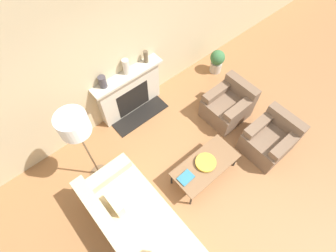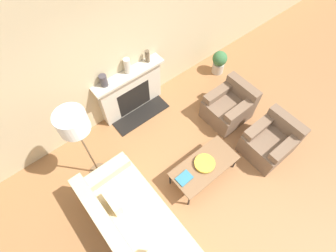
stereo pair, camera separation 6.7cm
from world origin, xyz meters
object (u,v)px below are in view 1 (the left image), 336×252
(couch, at_px, (143,232))
(mantel_vase_left, at_px, (103,82))
(mantel_vase_center_right, at_px, (146,57))
(mantel_vase_center_left, at_px, (126,67))
(fireplace, at_px, (130,93))
(armchair_near, at_px, (270,139))
(coffee_table, at_px, (205,165))
(potted_plant, at_px, (217,61))
(floor_lamp, at_px, (75,129))
(bowl, at_px, (206,162))
(book, at_px, (186,178))
(armchair_far, at_px, (228,105))

(couch, distance_m, mantel_vase_left, 2.51)
(couch, xyz_separation_m, mantel_vase_center_right, (1.84, 2.19, 0.84))
(mantel_vase_center_left, bearing_deg, couch, -122.68)
(fireplace, xyz_separation_m, armchair_near, (1.37, -2.41, -0.19))
(coffee_table, height_order, mantel_vase_center_left, mantel_vase_center_left)
(coffee_table, relative_size, potted_plant, 2.06)
(couch, height_order, floor_lamp, floor_lamp)
(mantel_vase_center_left, bearing_deg, bowl, -88.36)
(fireplace, bearing_deg, potted_plant, -9.97)
(floor_lamp, bearing_deg, book, -49.73)
(fireplace, distance_m, couch, 2.58)
(fireplace, relative_size, mantel_vase_center_right, 5.93)
(floor_lamp, relative_size, mantel_vase_left, 7.91)
(fireplace, height_order, mantel_vase_center_right, mantel_vase_center_right)
(book, bearing_deg, floor_lamp, 128.08)
(armchair_near, relative_size, armchair_far, 1.00)
(fireplace, height_order, bowl, fireplace)
(book, bearing_deg, armchair_far, 17.18)
(bowl, height_order, potted_plant, potted_plant)
(bowl, distance_m, mantel_vase_center_right, 2.18)
(armchair_near, distance_m, mantel_vase_left, 3.15)
(coffee_table, xyz_separation_m, book, (-0.42, 0.04, 0.04))
(mantel_vase_center_right, bearing_deg, potted_plant, -13.18)
(armchair_far, height_order, coffee_table, armchair_far)
(fireplace, xyz_separation_m, book, (-0.34, -1.99, -0.07))
(bowl, xyz_separation_m, mantel_vase_center_right, (0.38, 2.03, 0.69))
(book, relative_size, potted_plant, 0.46)
(mantel_vase_center_left, bearing_deg, floor_lamp, -148.47)
(fireplace, distance_m, mantel_vase_center_left, 0.67)
(mantel_vase_center_right, bearing_deg, book, -111.88)
(fireplace, bearing_deg, mantel_vase_center_right, 1.93)
(armchair_far, bearing_deg, floor_lamp, -101.90)
(mantel_vase_center_left, relative_size, mantel_vase_center_right, 1.25)
(coffee_table, xyz_separation_m, bowl, (0.01, 0.01, 0.07))
(armchair_far, distance_m, mantel_vase_center_right, 1.87)
(bowl, xyz_separation_m, potted_plant, (2.03, 1.65, -0.13))
(fireplace, distance_m, floor_lamp, 1.87)
(fireplace, distance_m, mantel_vase_center_right, 0.79)
(bowl, relative_size, floor_lamp, 0.20)
(book, xyz_separation_m, mantel_vase_center_right, (0.81, 2.01, 0.71))
(armchair_far, relative_size, mantel_vase_center_left, 2.74)
(armchair_near, xyz_separation_m, mantel_vase_center_left, (-1.34, 2.43, 0.86))
(mantel_vase_left, bearing_deg, armchair_far, -37.37)
(floor_lamp, bearing_deg, potted_plant, 7.39)
(mantel_vase_center_left, bearing_deg, coffee_table, -88.59)
(fireplace, bearing_deg, book, -99.83)
(couch, bearing_deg, potted_plant, -62.72)
(book, bearing_deg, couch, -172.25)
(fireplace, relative_size, bowl, 4.13)
(armchair_near, bearing_deg, mantel_vase_center_left, -151.04)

